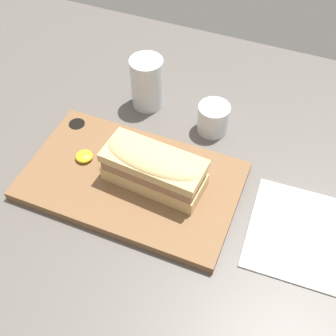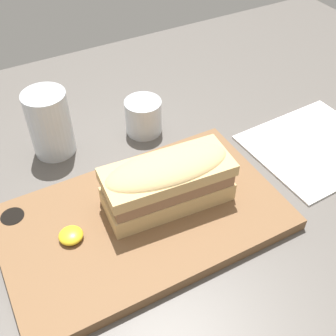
% 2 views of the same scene
% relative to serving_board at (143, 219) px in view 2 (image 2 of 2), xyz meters
% --- Properties ---
extents(dining_table, '(1.52, 0.97, 0.02)m').
position_rel_serving_board_xyz_m(dining_table, '(0.03, 0.05, -0.02)').
color(dining_table, '#56514C').
rests_on(dining_table, ground).
extents(serving_board, '(0.40, 0.24, 0.02)m').
position_rel_serving_board_xyz_m(serving_board, '(0.00, 0.00, 0.00)').
color(serving_board, brown).
rests_on(serving_board, dining_table).
extents(sandwich, '(0.19, 0.09, 0.08)m').
position_rel_serving_board_xyz_m(sandwich, '(0.04, 0.01, 0.05)').
color(sandwich, tan).
rests_on(sandwich, serving_board).
extents(mustard_dollop, '(0.03, 0.03, 0.01)m').
position_rel_serving_board_xyz_m(mustard_dollop, '(-0.10, 0.01, 0.02)').
color(mustard_dollop, gold).
rests_on(mustard_dollop, serving_board).
extents(water_glass, '(0.07, 0.07, 0.12)m').
position_rel_serving_board_xyz_m(water_glass, '(-0.06, 0.22, 0.04)').
color(water_glass, silver).
rests_on(water_glass, dining_table).
extents(wine_glass, '(0.07, 0.07, 0.06)m').
position_rel_serving_board_xyz_m(wine_glass, '(0.10, 0.19, 0.02)').
color(wine_glass, silver).
rests_on(wine_glass, dining_table).
extents(napkin, '(0.23, 0.20, 0.00)m').
position_rel_serving_board_xyz_m(napkin, '(0.34, 0.01, -0.01)').
color(napkin, white).
rests_on(napkin, dining_table).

